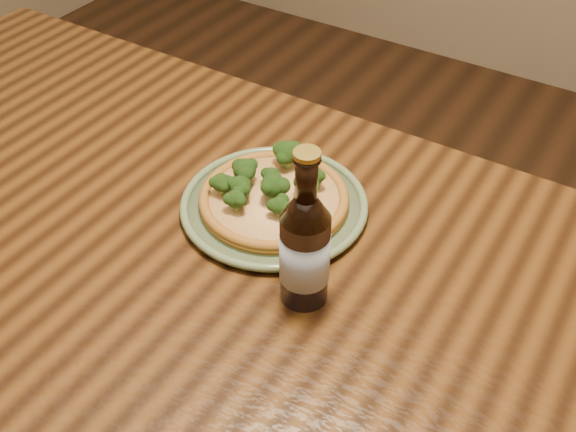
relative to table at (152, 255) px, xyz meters
The scene contains 4 objects.
table is the anchor object (origin of this frame).
plate 0.24m from the table, 36.04° to the left, with size 0.31×0.31×0.02m.
pizza 0.25m from the table, 36.69° to the left, with size 0.25×0.25×0.07m.
beer_bottle 0.37m from the table, ahead, with size 0.07×0.07×0.26m.
Camera 1 is at (0.65, -0.49, 1.49)m, focal length 42.00 mm.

